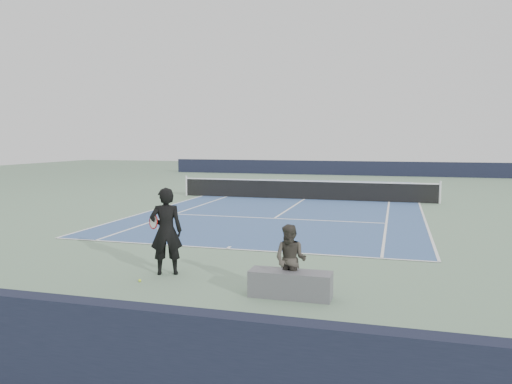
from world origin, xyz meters
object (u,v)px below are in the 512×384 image
(tennis_ball, at_px, (140,280))
(spectator_bench, at_px, (290,271))
(tennis_net, at_px, (304,189))
(tennis_player, at_px, (166,231))

(tennis_ball, distance_m, spectator_bench, 3.30)
(tennis_ball, bearing_deg, tennis_net, 87.27)
(tennis_net, bearing_deg, tennis_ball, -92.73)
(tennis_ball, xyz_separation_m, spectator_bench, (3.26, -0.13, 0.47))
(tennis_player, bearing_deg, tennis_net, 88.21)
(tennis_net, xyz_separation_m, tennis_ball, (-0.73, -15.37, -0.47))
(tennis_ball, bearing_deg, spectator_bench, -2.31)
(tennis_net, relative_size, tennis_ball, 207.79)
(tennis_net, distance_m, tennis_ball, 15.39)
(spectator_bench, bearing_deg, tennis_player, 164.00)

